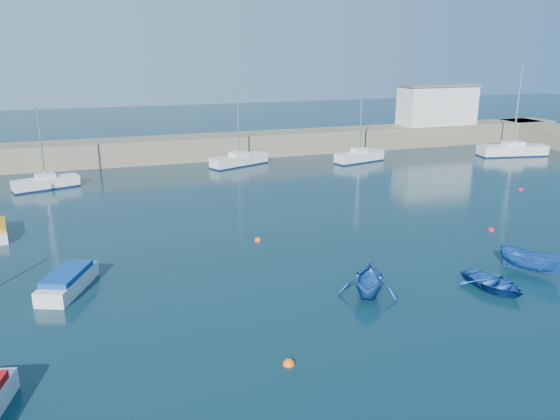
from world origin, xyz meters
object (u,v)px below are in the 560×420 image
object	(u,v)px
harbor_office	(437,105)
dinghy_left	(369,278)
dinghy_center	(494,283)
sailboat_7	(359,156)
motorboat_1	(68,281)
sailboat_8	(512,150)
sailboat_6	(239,160)
sailboat_5	(46,183)
dinghy_right	(531,261)

from	to	relation	value
harbor_office	dinghy_left	xyz separation A→B (m)	(-30.45, -39.37, -4.16)
dinghy_center	sailboat_7	bearing A→B (deg)	62.72
harbor_office	dinghy_left	bearing A→B (deg)	-127.72
harbor_office	motorboat_1	xyz separation A→B (m)	(-45.25, -33.73, -4.59)
sailboat_8	dinghy_left	size ratio (longest dim) A/B	2.95
sailboat_6	motorboat_1	xyz separation A→B (m)	(-16.73, -28.35, -0.09)
harbor_office	sailboat_8	distance (m)	11.88
sailboat_8	dinghy_left	xyz separation A→B (m)	(-34.37, -29.06, 0.25)
sailboat_6	sailboat_8	xyz separation A→B (m)	(32.43, -4.93, 0.08)
harbor_office	sailboat_8	bearing A→B (deg)	-69.18
sailboat_5	motorboat_1	size ratio (longest dim) A/B	1.60
sailboat_5	dinghy_left	bearing A→B (deg)	-167.63
sailboat_6	harbor_office	bearing A→B (deg)	-102.76
sailboat_5	sailboat_7	world-z (taller)	sailboat_7
dinghy_left	dinghy_right	world-z (taller)	dinghy_left
harbor_office	sailboat_7	world-z (taller)	sailboat_7
sailboat_6	motorboat_1	world-z (taller)	sailboat_6
harbor_office	sailboat_7	distance (m)	17.64
motorboat_1	dinghy_center	size ratio (longest dim) A/B	1.32
sailboat_5	dinghy_right	xyz separation A→B (m)	(27.60, -29.90, 0.13)
dinghy_right	harbor_office	bearing A→B (deg)	29.58
sailboat_5	dinghy_left	xyz separation A→B (m)	(17.41, -29.59, 0.38)
sailboat_7	motorboat_1	size ratio (longest dim) A/B	1.71
sailboat_8	sailboat_5	bearing A→B (deg)	99.59
dinghy_center	dinghy_right	distance (m)	3.79
sailboat_7	dinghy_center	size ratio (longest dim) A/B	2.25
sailboat_7	dinghy_left	xyz separation A→B (m)	(-15.30, -31.52, 0.31)
harbor_office	sailboat_6	xyz separation A→B (m)	(-28.51, -5.38, -4.49)
sailboat_8	sailboat_7	bearing A→B (deg)	92.83
harbor_office	dinghy_right	size ratio (longest dim) A/B	2.77
dinghy_center	dinghy_right	world-z (taller)	dinghy_right
sailboat_5	dinghy_center	size ratio (longest dim) A/B	2.11
sailboat_5	motorboat_1	bearing A→B (deg)	168.13
dinghy_left	sailboat_8	bearing A→B (deg)	71.67
sailboat_5	dinghy_center	bearing A→B (deg)	-160.42
sailboat_7	dinghy_center	distance (m)	34.17
sailboat_8	motorboat_1	world-z (taller)	sailboat_8
dinghy_right	sailboat_5	bearing A→B (deg)	99.34
sailboat_8	sailboat_6	bearing A→B (deg)	91.53
sailboat_7	dinghy_left	world-z (taller)	sailboat_7
dinghy_right	sailboat_6	bearing A→B (deg)	70.15
sailboat_6	dinghy_left	xyz separation A→B (m)	(-1.94, -33.99, 0.33)
sailboat_7	dinghy_left	distance (m)	35.04
harbor_office	dinghy_right	distance (m)	44.77
harbor_office	motorboat_1	bearing A→B (deg)	-143.30
harbor_office	motorboat_1	distance (m)	56.62
sailboat_8	motorboat_1	size ratio (longest dim) A/B	2.23
sailboat_6	dinghy_left	size ratio (longest dim) A/B	2.47
dinghy_left	sailboat_7	bearing A→B (deg)	95.56
motorboat_1	dinghy_right	xyz separation A→B (m)	(24.99, -5.95, 0.18)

